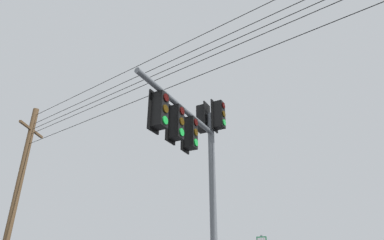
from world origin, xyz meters
The scene contains 3 objects.
signal_mast_assembly centered at (0.94, 0.05, 5.09)m, with size 3.38×3.11×7.05m.
utility_pole_wooden centered at (-9.21, -6.76, 5.41)m, with size 2.18×0.90×10.59m.
overhead_wire_span centered at (1.18, 1.44, 9.14)m, with size 20.80×16.42×2.12m.
Camera 1 is at (9.37, -2.26, 1.84)m, focal length 30.97 mm.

